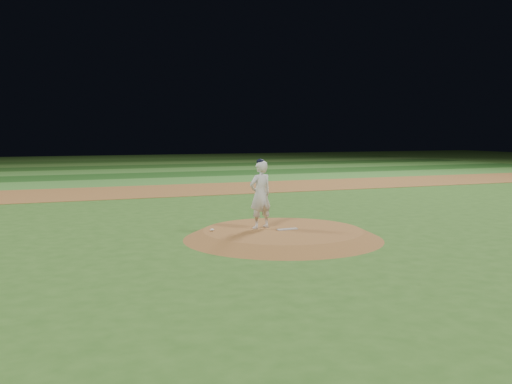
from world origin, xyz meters
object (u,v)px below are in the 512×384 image
Objects in this scene: pitching_rubber at (287,229)px; pitcher_on_mound at (260,194)px; pitchers_mound at (283,234)px; rosin_bag at (212,230)px.

pitcher_on_mound is at bearing 137.67° from pitching_rubber.
pitcher_on_mound is at bearing 138.17° from pitchers_mound.
pitcher_on_mound reaches higher than pitching_rubber.
pitchers_mound is at bearing -41.83° from pitcher_on_mound.
pitcher_on_mound reaches higher than rosin_bag.
pitchers_mound is 1.27m from pitcher_on_mound.
rosin_bag is 1.67m from pitcher_on_mound.
pitcher_on_mound reaches higher than pitchers_mound.
pitchers_mound is 9.25× the size of pitching_rubber.
pitching_rubber is at bearing -16.04° from rosin_bag.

